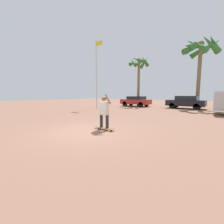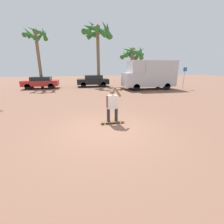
% 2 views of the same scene
% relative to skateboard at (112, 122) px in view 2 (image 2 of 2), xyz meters
% --- Properties ---
extents(ground_plane, '(80.00, 80.00, 0.00)m').
position_rel_skateboard_xyz_m(ground_plane, '(-0.44, -0.66, -0.08)').
color(ground_plane, brown).
extents(skateboard, '(1.08, 0.24, 0.10)m').
position_rel_skateboard_xyz_m(skateboard, '(0.00, 0.00, 0.00)').
color(skateboard, brown).
rests_on(skateboard, ground_plane).
extents(person_skateboarder, '(0.68, 0.22, 1.57)m').
position_rel_skateboard_xyz_m(person_skateboarder, '(-0.00, 0.00, 0.84)').
color(person_skateboarder, '#28282D').
rests_on(person_skateboarder, skateboard).
extents(camper_van, '(5.89, 2.27, 3.18)m').
position_rel_skateboard_xyz_m(camper_van, '(6.62, 9.95, 1.63)').
color(camper_van, black).
rests_on(camper_van, ground_plane).
extents(parked_car_black, '(4.09, 1.89, 1.48)m').
position_rel_skateboard_xyz_m(parked_car_black, '(0.48, 13.89, 0.70)').
color(parked_car_black, black).
rests_on(parked_car_black, ground_plane).
extents(parked_car_red, '(4.01, 1.90, 1.39)m').
position_rel_skateboard_xyz_m(parked_car_red, '(-5.80, 13.29, 0.67)').
color(parked_car_red, black).
rests_on(parked_car_red, ground_plane).
extents(palm_tree_near_van, '(4.13, 4.18, 5.63)m').
position_rel_skateboard_xyz_m(palm_tree_near_van, '(7.22, 17.59, 4.38)').
color(palm_tree_near_van, brown).
rests_on(palm_tree_near_van, ground_plane).
extents(palm_tree_center_background, '(4.26, 4.23, 8.06)m').
position_rel_skateboard_xyz_m(palm_tree_center_background, '(1.35, 15.29, 6.70)').
color(palm_tree_center_background, brown).
rests_on(palm_tree_center_background, ground_plane).
extents(palm_tree_far_left, '(2.67, 2.89, 6.86)m').
position_rel_skateboard_xyz_m(palm_tree_far_left, '(-5.86, 14.11, 5.49)').
color(palm_tree_far_left, brown).
rests_on(palm_tree_far_left, ground_plane).
extents(street_sign, '(0.44, 0.06, 2.45)m').
position_rel_skateboard_xyz_m(street_sign, '(10.60, 9.27, 1.49)').
color(street_sign, '#B7B7BC').
rests_on(street_sign, ground_plane).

